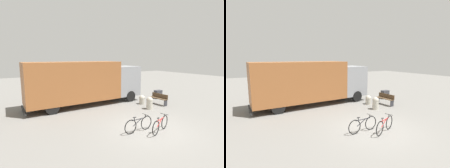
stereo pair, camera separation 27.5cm
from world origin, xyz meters
The scene contains 8 objects.
ground_plane centered at (0.00, 0.00, 0.00)m, with size 60.00×60.00×0.00m, color slate.
delivery_truck centered at (-1.12, 6.12, 1.85)m, with size 9.21×2.68×3.37m.
park_bench centered at (3.98, 3.34, 0.48)m, with size 0.54×1.57×0.84m.
bicycle_near centered at (-0.74, -0.01, 0.39)m, with size 1.76×0.44×0.82m.
bicycle_middle centered at (0.18, -0.57, 0.39)m, with size 1.66×0.69×0.82m.
bollard_near_bench centered at (2.41, 2.67, 0.48)m, with size 0.46×0.46×0.90m.
bollard_far_bench centered at (2.84, 4.03, 0.37)m, with size 0.45×0.45×0.72m.
utility_box centered at (5.40, 4.85, 0.37)m, with size 0.68×0.42×0.74m.
Camera 2 is at (-5.82, -6.66, 3.68)m, focal length 28.00 mm.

